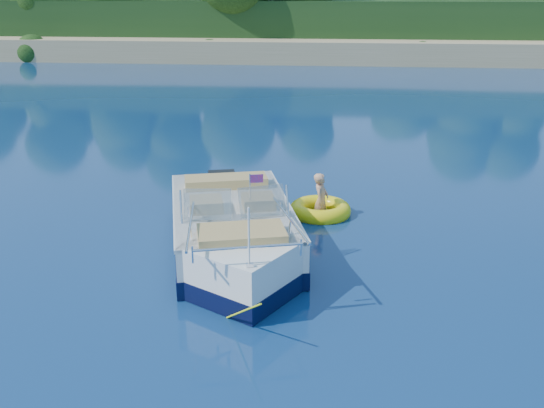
{
  "coord_description": "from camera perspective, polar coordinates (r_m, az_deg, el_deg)",
  "views": [
    {
      "loc": [
        0.7,
        -6.82,
        4.94
      ],
      "look_at": [
        -0.43,
        4.5,
        0.85
      ],
      "focal_mm": 40.0,
      "sensor_mm": 36.0,
      "label": 1
    }
  ],
  "objects": [
    {
      "name": "ground",
      "position": [
        8.46,
        -0.16,
        -16.0
      ],
      "size": [
        160.0,
        160.0,
        0.0
      ],
      "primitive_type": "plane",
      "color": "#0A264C",
      "rests_on": "ground"
    },
    {
      "name": "shoreline",
      "position": [
        70.71,
        5.32,
        16.49
      ],
      "size": [
        170.0,
        59.0,
        6.0
      ],
      "color": "#A08C5D",
      "rests_on": "ground"
    },
    {
      "name": "motorboat",
      "position": [
        11.72,
        -3.6,
        -3.02
      ],
      "size": [
        3.28,
        6.22,
        2.12
      ],
      "rotation": [
        0.0,
        0.0,
        0.26
      ],
      "color": "white",
      "rests_on": "ground"
    },
    {
      "name": "tow_tube",
      "position": [
        13.97,
        4.55,
        -0.58
      ],
      "size": [
        1.84,
        1.84,
        0.38
      ],
      "rotation": [
        0.0,
        0.0,
        0.36
      ],
      "color": "yellow",
      "rests_on": "ground"
    },
    {
      "name": "boy",
      "position": [
        14.03,
        4.62,
        -0.92
      ],
      "size": [
        0.46,
        0.78,
        1.43
      ],
      "primitive_type": "imported",
      "rotation": [
        0.0,
        -0.17,
        1.38
      ],
      "color": "tan",
      "rests_on": "ground"
    }
  ]
}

